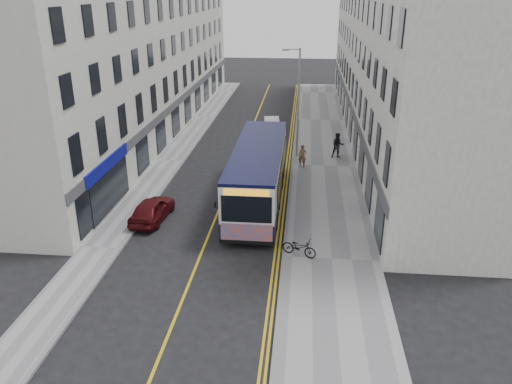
% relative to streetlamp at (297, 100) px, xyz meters
% --- Properties ---
extents(ground, '(140.00, 140.00, 0.00)m').
position_rel_streetlamp_xyz_m(ground, '(-4.17, -14.00, -4.38)').
color(ground, black).
rests_on(ground, ground).
extents(pavement_east, '(4.50, 64.00, 0.12)m').
position_rel_streetlamp_xyz_m(pavement_east, '(2.08, -2.00, -4.32)').
color(pavement_east, gray).
rests_on(pavement_east, ground).
extents(pavement_west, '(2.00, 64.00, 0.12)m').
position_rel_streetlamp_xyz_m(pavement_west, '(-9.17, -2.00, -4.32)').
color(pavement_west, gray).
rests_on(pavement_west, ground).
extents(kerb_east, '(0.18, 64.00, 0.13)m').
position_rel_streetlamp_xyz_m(kerb_east, '(-0.17, -2.00, -4.32)').
color(kerb_east, slate).
rests_on(kerb_east, ground).
extents(kerb_west, '(0.18, 64.00, 0.13)m').
position_rel_streetlamp_xyz_m(kerb_west, '(-8.17, -2.00, -4.32)').
color(kerb_west, slate).
rests_on(kerb_west, ground).
extents(road_centre_line, '(0.12, 64.00, 0.01)m').
position_rel_streetlamp_xyz_m(road_centre_line, '(-4.17, -2.00, -4.38)').
color(road_centre_line, gold).
rests_on(road_centre_line, ground).
extents(road_dbl_yellow_inner, '(0.10, 64.00, 0.01)m').
position_rel_streetlamp_xyz_m(road_dbl_yellow_inner, '(-0.62, -2.00, -4.38)').
color(road_dbl_yellow_inner, gold).
rests_on(road_dbl_yellow_inner, ground).
extents(road_dbl_yellow_outer, '(0.10, 64.00, 0.01)m').
position_rel_streetlamp_xyz_m(road_dbl_yellow_outer, '(-0.42, -2.00, -4.38)').
color(road_dbl_yellow_outer, gold).
rests_on(road_dbl_yellow_outer, ground).
extents(terrace_east, '(6.00, 46.00, 13.00)m').
position_rel_streetlamp_xyz_m(terrace_east, '(7.33, 7.00, 2.12)').
color(terrace_east, white).
rests_on(terrace_east, ground).
extents(terrace_west, '(6.00, 46.00, 13.00)m').
position_rel_streetlamp_xyz_m(terrace_west, '(-13.17, 7.00, 2.12)').
color(terrace_west, beige).
rests_on(terrace_west, ground).
extents(streetlamp, '(1.32, 0.18, 8.00)m').
position_rel_streetlamp_xyz_m(streetlamp, '(0.00, 0.00, 0.00)').
color(streetlamp, '#96989E').
rests_on(streetlamp, ground).
extents(city_bus, '(2.76, 11.85, 3.44)m').
position_rel_streetlamp_xyz_m(city_bus, '(-2.01, -8.70, -2.50)').
color(city_bus, black).
rests_on(city_bus, ground).
extents(bicycle, '(1.80, 1.17, 0.90)m').
position_rel_streetlamp_xyz_m(bicycle, '(0.54, -15.09, -3.81)').
color(bicycle, black).
rests_on(bicycle, pavement_east).
extents(pedestrian_near, '(0.60, 0.40, 1.62)m').
position_rel_streetlamp_xyz_m(pedestrian_near, '(0.52, -2.48, -3.45)').
color(pedestrian_near, brown).
rests_on(pedestrian_near, pavement_east).
extents(pedestrian_far, '(0.98, 0.80, 1.88)m').
position_rel_streetlamp_xyz_m(pedestrian_far, '(3.09, -0.13, -3.32)').
color(pedestrian_far, black).
rests_on(pedestrian_far, pavement_east).
extents(car_white, '(1.70, 3.84, 1.23)m').
position_rel_streetlamp_xyz_m(car_white, '(-2.30, 7.01, -3.77)').
color(car_white, white).
rests_on(car_white, ground).
extents(car_maroon, '(1.88, 3.95, 1.30)m').
position_rel_streetlamp_xyz_m(car_maroon, '(-7.57, -11.72, -3.73)').
color(car_maroon, '#4B0C10').
rests_on(car_maroon, ground).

